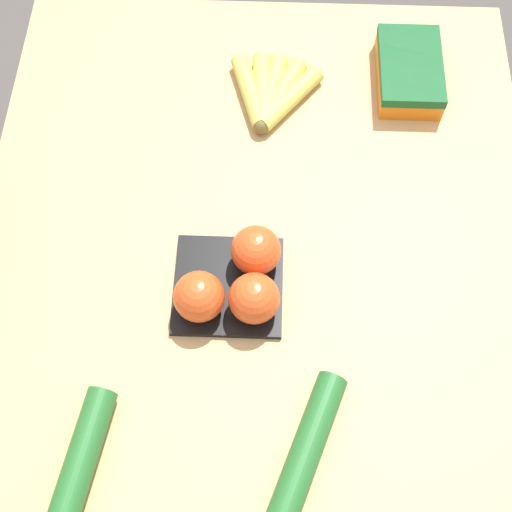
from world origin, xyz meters
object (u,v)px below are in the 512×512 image
Objects in this scene: tomato_pack at (234,282)px; cucumber_near at (305,453)px; banana_bunch at (270,94)px; carrot_bag at (410,70)px; cucumber_far at (77,472)px.

tomato_pack is 0.27m from cucumber_near.
cucumber_near is (-0.63, -0.06, 0.01)m from banana_bunch.
carrot_bag is 0.87m from cucumber_far.
cucumber_far is at bearing 96.74° from cucumber_near.
carrot_bag is at bearing -34.46° from cucumber_far.
cucumber_far is at bearing 145.54° from carrot_bag.
tomato_pack reaches higher than cucumber_far.
cucumber_far is (-0.04, 0.31, 0.00)m from cucumber_near.
carrot_bag is at bearing -78.17° from banana_bunch.
cucumber_far is at bearing 159.86° from banana_bunch.
cucumber_far is (-0.72, 0.49, -0.01)m from carrot_bag.
tomato_pack is (-0.38, 0.04, 0.02)m from banana_bunch.
cucumber_near is at bearing 164.88° from carrot_bag.
banana_bunch is at bearing -6.63° from tomato_pack.
tomato_pack is at bearing 23.90° from cucumber_near.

